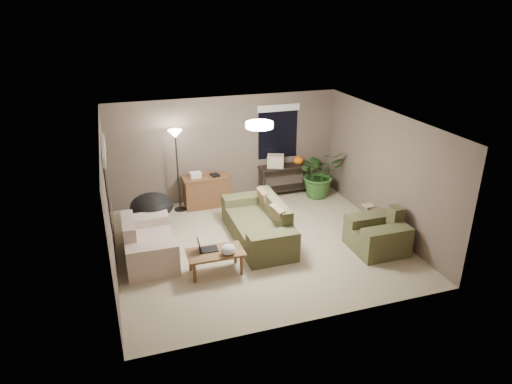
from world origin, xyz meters
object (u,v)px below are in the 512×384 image
object	(u,v)px
loveseat	(148,244)
desk	(207,191)
papasan_chair	(152,209)
main_sofa	(260,226)
armchair	(378,235)
houseplant	(319,178)
coffee_table	(215,255)
console_table	(285,177)
cat_scratching_post	(368,217)
floor_lamp	(176,144)

from	to	relation	value
loveseat	desk	size ratio (longest dim) A/B	1.45
papasan_chair	main_sofa	bearing A→B (deg)	-28.54
armchair	houseplant	size ratio (longest dim) A/B	0.83
coffee_table	papasan_chair	xyz separation A→B (m)	(-0.88, 2.04, 0.11)
desk	console_table	distance (m)	2.01
loveseat	cat_scratching_post	xyz separation A→B (m)	(4.63, -0.10, -0.08)
main_sofa	cat_scratching_post	bearing A→B (deg)	-4.19
coffee_table	cat_scratching_post	world-z (taller)	cat_scratching_post
main_sofa	papasan_chair	bearing A→B (deg)	151.46
main_sofa	loveseat	xyz separation A→B (m)	(-2.24, -0.08, 0.00)
floor_lamp	main_sofa	bearing A→B (deg)	-55.33
floor_lamp	cat_scratching_post	bearing A→B (deg)	-29.28
coffee_table	papasan_chair	bearing A→B (deg)	113.25
loveseat	houseplant	bearing A→B (deg)	21.96
desk	cat_scratching_post	bearing A→B (deg)	-34.63
coffee_table	houseplant	xyz separation A→B (m)	(3.24, 2.61, 0.11)
desk	floor_lamp	size ratio (longest dim) A/B	0.58
coffee_table	desk	world-z (taller)	desk
papasan_chair	desk	bearing A→B (deg)	31.94
coffee_table	papasan_chair	size ratio (longest dim) A/B	1.05
papasan_chair	houseplant	bearing A→B (deg)	7.98
desk	cat_scratching_post	world-z (taller)	desk
loveseat	coffee_table	distance (m)	1.40
desk	papasan_chair	world-z (taller)	papasan_chair
loveseat	houseplant	xyz separation A→B (m)	(4.34, 1.75, 0.17)
main_sofa	floor_lamp	xyz separation A→B (m)	(-1.32, 1.90, 1.30)
loveseat	coffee_table	size ratio (longest dim) A/B	1.60
loveseat	papasan_chair	size ratio (longest dim) A/B	1.68
desk	console_table	world-z (taller)	same
loveseat	floor_lamp	world-z (taller)	floor_lamp
armchair	loveseat	bearing A→B (deg)	166.62
console_table	desk	bearing A→B (deg)	-176.63
houseplant	cat_scratching_post	distance (m)	1.89
loveseat	console_table	world-z (taller)	loveseat
coffee_table	floor_lamp	world-z (taller)	floor_lamp
cat_scratching_post	coffee_table	bearing A→B (deg)	-167.72
houseplant	cat_scratching_post	bearing A→B (deg)	-81.20
cat_scratching_post	loveseat	bearing A→B (deg)	178.80
papasan_chair	houseplant	world-z (taller)	houseplant
loveseat	floor_lamp	distance (m)	2.54
loveseat	cat_scratching_post	world-z (taller)	loveseat
papasan_chair	armchair	bearing A→B (deg)	-28.35
main_sofa	houseplant	world-z (taller)	houseplant
loveseat	armchair	distance (m)	4.41
loveseat	desk	world-z (taller)	loveseat
main_sofa	loveseat	distance (m)	2.24
papasan_chair	floor_lamp	size ratio (longest dim) A/B	0.50
main_sofa	papasan_chair	distance (m)	2.30
desk	houseplant	bearing A→B (deg)	-5.43
main_sofa	console_table	bearing A→B (deg)	56.87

